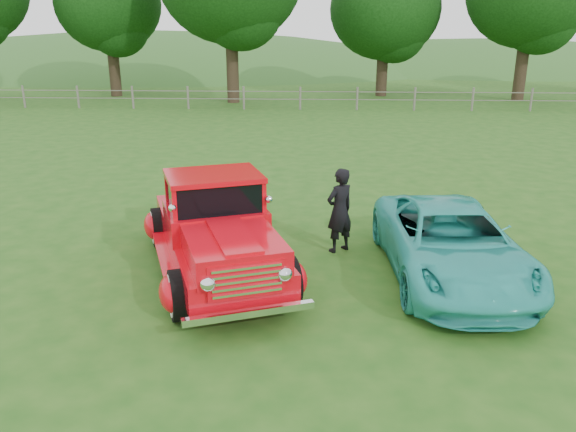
{
  "coord_description": "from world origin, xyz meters",
  "views": [
    {
      "loc": [
        0.9,
        -8.1,
        4.01
      ],
      "look_at": [
        0.42,
        1.2,
        0.92
      ],
      "focal_mm": 35.0,
      "sensor_mm": 36.0,
      "label": 1
    }
  ],
  "objects_px": {
    "tree_near_east": "(385,9)",
    "teal_sedan": "(450,243)",
    "tree_mid_west": "(108,4)",
    "man": "(340,210)",
    "red_pickup": "(215,229)"
  },
  "relations": [
    {
      "from": "tree_mid_west",
      "to": "red_pickup",
      "type": "height_order",
      "value": "tree_mid_west"
    },
    {
      "from": "tree_near_east",
      "to": "teal_sedan",
      "type": "height_order",
      "value": "tree_near_east"
    },
    {
      "from": "red_pickup",
      "to": "man",
      "type": "bearing_deg",
      "value": 6.28
    },
    {
      "from": "teal_sedan",
      "to": "man",
      "type": "relative_size",
      "value": 2.75
    },
    {
      "from": "man",
      "to": "tree_mid_west",
      "type": "bearing_deg",
      "value": -101.26
    },
    {
      "from": "red_pickup",
      "to": "teal_sedan",
      "type": "distance_m",
      "value": 3.98
    },
    {
      "from": "tree_mid_west",
      "to": "tree_near_east",
      "type": "distance_m",
      "value": 17.03
    },
    {
      "from": "man",
      "to": "tree_near_east",
      "type": "bearing_deg",
      "value": -136.04
    },
    {
      "from": "tree_near_east",
      "to": "teal_sedan",
      "type": "distance_m",
      "value": 28.62
    },
    {
      "from": "tree_mid_west",
      "to": "man",
      "type": "bearing_deg",
      "value": -62.89
    },
    {
      "from": "red_pickup",
      "to": "man",
      "type": "xyz_separation_m",
      "value": [
        2.16,
        1.09,
        0.01
      ]
    },
    {
      "from": "man",
      "to": "red_pickup",
      "type": "bearing_deg",
      "value": -11.61
    },
    {
      "from": "teal_sedan",
      "to": "red_pickup",
      "type": "bearing_deg",
      "value": 176.64
    },
    {
      "from": "tree_mid_west",
      "to": "teal_sedan",
      "type": "xyz_separation_m",
      "value": [
        15.17,
        -27.19,
        -4.93
      ]
    },
    {
      "from": "tree_near_east",
      "to": "red_pickup",
      "type": "distance_m",
      "value": 29.11
    }
  ]
}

